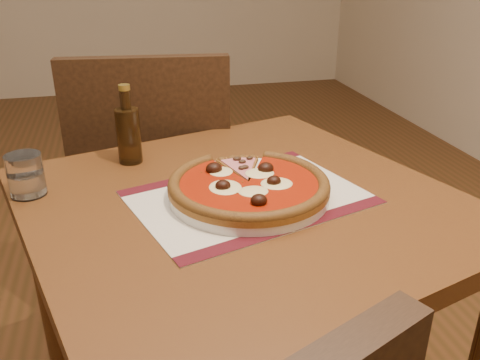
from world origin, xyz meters
The scene contains 8 objects.
table centered at (0.58, -0.84, 0.65)m, with size 1.00×1.00×0.75m.
chair_far centered at (0.44, -0.27, 0.54)m, with size 0.50×0.50×0.95m.
placemat centered at (0.59, -0.84, 0.75)m, with size 0.44×0.31×0.00m, color beige.
plate centered at (0.59, -0.84, 0.76)m, with size 0.31×0.31×0.02m, color white.
pizza centered at (0.59, -0.84, 0.78)m, with size 0.32×0.32×0.04m.
ham_slice centered at (0.60, -0.77, 0.78)m, with size 0.10×0.13×0.02m.
water_glass centered at (0.17, -0.73, 0.79)m, with size 0.07×0.07×0.08m, color white.
bottle centered at (0.37, -0.60, 0.82)m, with size 0.05×0.05×0.18m.
Camera 1 is at (0.36, -1.71, 1.20)m, focal length 38.00 mm.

